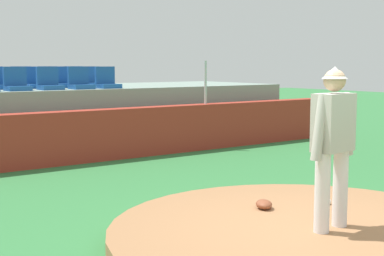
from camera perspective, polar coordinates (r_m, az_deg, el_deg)
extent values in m
plane|color=#31753B|center=(6.44, 12.05, -11.82)|extent=(60.00, 60.00, 0.00)
cylinder|color=#9B6C46|center=(6.41, 12.07, -10.90)|extent=(4.51, 4.51, 0.22)
cylinder|color=silver|center=(6.14, 13.20, -6.49)|extent=(0.17, 0.17, 0.86)
cylinder|color=silver|center=(6.42, 14.95, -5.95)|extent=(0.17, 0.17, 0.86)
cube|color=#B7B2A8|center=(6.16, 14.29, 0.56)|extent=(0.52, 0.32, 0.62)
cylinder|color=#B7B2A8|center=(5.95, 12.93, 0.03)|extent=(0.24, 0.14, 0.71)
cylinder|color=#B7B2A8|center=(6.38, 15.53, 0.39)|extent=(0.23, 0.14, 0.71)
sphere|color=tan|center=(6.13, 14.41, 4.74)|extent=(0.24, 0.24, 0.24)
cone|color=#B7B2A8|center=(6.13, 14.43, 5.52)|extent=(0.31, 0.31, 0.13)
sphere|color=white|center=(7.43, 13.81, -7.34)|extent=(0.07, 0.07, 0.07)
ellipsoid|color=brown|center=(7.08, 7.38, -7.75)|extent=(0.33, 0.36, 0.11)
cube|color=#A23124|center=(11.58, -12.19, -0.93)|extent=(14.33, 0.40, 1.07)
cylinder|color=silver|center=(13.22, 1.39, 4.69)|extent=(0.06, 0.06, 1.02)
cube|color=gray|center=(13.72, -16.11, 0.93)|extent=(12.85, 3.48, 1.46)
cube|color=#1B4F98|center=(12.22, -17.41, 3.90)|extent=(0.48, 0.44, 0.10)
cube|color=#1B4F98|center=(12.38, -17.71, 5.07)|extent=(0.48, 0.08, 0.40)
cube|color=#1B4F98|center=(12.48, -14.28, 4.04)|extent=(0.48, 0.44, 0.10)
cube|color=#1B4F98|center=(12.64, -14.61, 5.20)|extent=(0.48, 0.08, 0.40)
cube|color=#1B4F98|center=(12.72, -11.25, 4.16)|extent=(0.48, 0.44, 0.10)
cube|color=#1B4F98|center=(12.88, -11.61, 5.30)|extent=(0.48, 0.08, 0.40)
cube|color=#1B4F98|center=(13.01, -8.55, 4.27)|extent=(0.48, 0.44, 0.10)
cube|color=#1B4F98|center=(13.16, -8.92, 5.37)|extent=(0.48, 0.08, 0.40)
cube|color=#1B4F98|center=(13.08, -18.59, 4.01)|extent=(0.48, 0.44, 0.10)
cube|color=#1B4F98|center=(13.24, -18.86, 5.11)|extent=(0.48, 0.08, 0.40)
cube|color=#1B4F98|center=(13.34, -15.59, 4.15)|extent=(0.48, 0.44, 0.10)
cube|color=#1B4F98|center=(13.50, -15.88, 5.23)|extent=(0.48, 0.08, 0.40)
cube|color=#1B4F98|center=(13.53, -12.84, 4.26)|extent=(0.48, 0.44, 0.10)
cube|color=#1B4F98|center=(13.69, -13.16, 5.33)|extent=(0.48, 0.08, 0.40)
cube|color=#1B4F98|center=(13.82, -10.11, 4.37)|extent=(0.48, 0.44, 0.10)
cube|color=#1B4F98|center=(13.98, -10.45, 5.41)|extent=(0.48, 0.08, 0.40)
cube|color=#1B4F98|center=(14.14, -16.86, 4.24)|extent=(0.48, 0.44, 0.10)
cube|color=#1B4F98|center=(14.31, -17.13, 5.25)|extent=(0.48, 0.08, 0.40)
cube|color=#1B4F98|center=(14.43, -14.26, 4.36)|extent=(0.48, 0.44, 0.10)
cube|color=#1B4F98|center=(14.59, -14.55, 5.35)|extent=(0.48, 0.08, 0.40)
cube|color=#1B4F98|center=(14.65, -11.75, 4.45)|extent=(0.48, 0.44, 0.10)
cube|color=#1B4F98|center=(14.81, -12.06, 5.43)|extent=(0.48, 0.08, 0.40)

